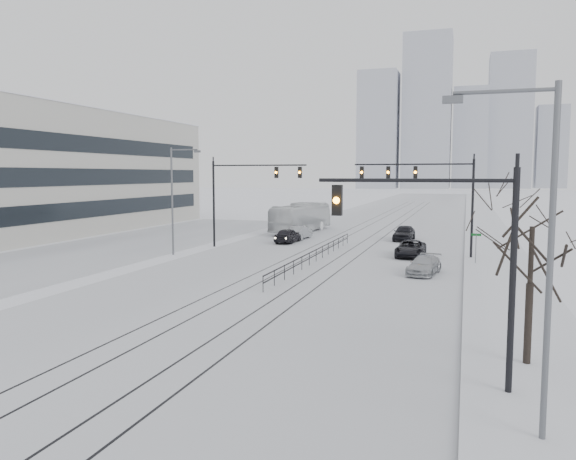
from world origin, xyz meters
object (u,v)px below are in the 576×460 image
object	(u,v)px
traffic_mast_near	(458,247)
sedan_nb_far	(404,233)
box_truck	(301,218)
sedan_sb_inner	(288,236)
sedan_nb_front	(411,249)
sedan_sb_outer	(300,233)
bare_tree	(532,241)
sedan_nb_right	(424,265)

from	to	relation	value
traffic_mast_near	sedan_nb_far	bearing A→B (deg)	98.13
box_truck	sedan_sb_inner	bearing A→B (deg)	106.20
traffic_mast_near	sedan_nb_front	xyz separation A→B (m)	(-4.02, 28.83, -3.89)
sedan_nb_front	sedan_nb_far	distance (m)	11.63
sedan_sb_outer	sedan_nb_far	bearing A→B (deg)	-165.30
bare_tree	sedan_sb_inner	size ratio (longest dim) A/B	1.44
traffic_mast_near	bare_tree	distance (m)	3.85
traffic_mast_near	box_truck	size ratio (longest dim) A/B	0.58
box_truck	sedan_nb_far	bearing A→B (deg)	165.54
sedan_sb_outer	sedan_sb_inner	bearing A→B (deg)	90.66
sedan_sb_inner	box_truck	distance (m)	10.61
sedan_sb_outer	sedan_nb_right	distance (m)	22.39
sedan_nb_front	sedan_nb_right	distance (m)	8.16
traffic_mast_near	sedan_sb_outer	distance (m)	41.86
traffic_mast_near	sedan_nb_far	size ratio (longest dim) A/B	1.51
sedan_sb_outer	sedan_nb_right	world-z (taller)	sedan_sb_outer
sedan_nb_front	sedan_sb_inner	bearing A→B (deg)	154.89
sedan_nb_right	box_truck	bearing A→B (deg)	131.99
sedan_sb_inner	sedan_nb_far	xyz separation A→B (m)	(10.78, 5.51, 0.06)
box_truck	traffic_mast_near	bearing A→B (deg)	119.02
sedan_nb_right	traffic_mast_near	bearing A→B (deg)	-74.48
sedan_nb_front	sedan_nb_right	world-z (taller)	sedan_nb_front
bare_tree	sedan_nb_front	xyz separation A→B (m)	(-6.43, 25.83, -3.81)
bare_tree	sedan_nb_right	xyz separation A→B (m)	(-4.79, 17.84, -3.87)
traffic_mast_near	sedan_nb_right	xyz separation A→B (m)	(-2.38, 20.84, -3.94)
traffic_mast_near	box_truck	world-z (taller)	traffic_mast_near
sedan_nb_right	sedan_nb_far	xyz separation A→B (m)	(-3.39, 19.49, 0.17)
sedan_nb_front	sedan_nb_right	bearing A→B (deg)	-77.95
traffic_mast_near	sedan_nb_front	bearing A→B (deg)	97.93
bare_tree	sedan_sb_inner	world-z (taller)	bare_tree
bare_tree	sedan_nb_front	bearing A→B (deg)	103.98
sedan_nb_far	traffic_mast_near	bearing A→B (deg)	-78.66
traffic_mast_near	sedan_nb_front	world-z (taller)	traffic_mast_near
sedan_sb_outer	traffic_mast_near	bearing A→B (deg)	117.11
sedan_sb_inner	sedan_sb_outer	xyz separation A→B (m)	(0.21, 3.52, -0.04)
sedan_nb_far	box_truck	size ratio (longest dim) A/B	0.38
sedan_nb_far	box_truck	bearing A→B (deg)	161.66
sedan_sb_outer	sedan_nb_far	xyz separation A→B (m)	(10.58, 1.99, 0.10)
sedan_sb_inner	sedan_nb_right	xyz separation A→B (m)	(14.17, -13.98, -0.10)
sedan_sb_inner	box_truck	xyz separation A→B (m)	(-1.67, 10.43, 0.96)
traffic_mast_near	sedan_sb_inner	world-z (taller)	traffic_mast_near
bare_tree	sedan_nb_far	distance (m)	38.39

